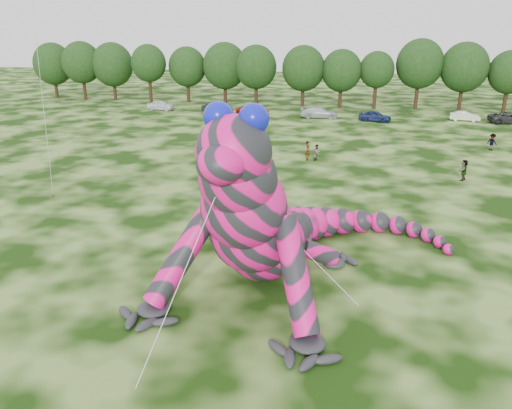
{
  "coord_description": "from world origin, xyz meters",
  "views": [
    {
      "loc": [
        -1.78,
        -23.04,
        12.31
      ],
      "look_at": [
        -6.26,
        -0.44,
        4.0
      ],
      "focal_mm": 35.0,
      "sensor_mm": 36.0,
      "label": 1
    }
  ],
  "objects_px": {
    "tree_10": "(419,74)",
    "tree_12": "(508,82)",
    "car_1": "(217,108)",
    "spectator_2": "(492,142)",
    "tree_3": "(149,74)",
    "car_6": "(510,118)",
    "car_2": "(253,110)",
    "tree_7": "(303,77)",
    "tree_5": "(225,73)",
    "tree_8": "(341,79)",
    "tree_11": "(463,77)",
    "tree_4": "(188,75)",
    "tree_9": "(376,80)",
    "spectator_0": "(308,151)",
    "tree_1": "(82,71)",
    "car_5": "(465,116)",
    "car_3": "(319,113)",
    "spectator_1": "(317,152)",
    "flying_kite": "(32,2)",
    "inflatable_gecko": "(273,185)",
    "tree_2": "(113,71)",
    "tree_6": "(256,76)",
    "car_4": "(375,116)",
    "car_0": "(161,105)",
    "tree_0": "(54,70)"
  },
  "relations": [
    {
      "from": "tree_3",
      "to": "tree_5",
      "type": "bearing_deg",
      "value": 6.2
    },
    {
      "from": "car_1",
      "to": "spectator_2",
      "type": "distance_m",
      "value": 38.52
    },
    {
      "from": "tree_11",
      "to": "car_1",
      "type": "distance_m",
      "value": 37.17
    },
    {
      "from": "tree_3",
      "to": "car_6",
      "type": "height_order",
      "value": "tree_3"
    },
    {
      "from": "flying_kite",
      "to": "spectator_1",
      "type": "height_order",
      "value": "flying_kite"
    },
    {
      "from": "tree_12",
      "to": "car_5",
      "type": "height_order",
      "value": "tree_12"
    },
    {
      "from": "inflatable_gecko",
      "to": "spectator_0",
      "type": "bearing_deg",
      "value": 100.72
    },
    {
      "from": "tree_2",
      "to": "spectator_0",
      "type": "bearing_deg",
      "value": -43.33
    },
    {
      "from": "tree_4",
      "to": "tree_9",
      "type": "bearing_deg",
      "value": -2.55
    },
    {
      "from": "flying_kite",
      "to": "car_1",
      "type": "distance_m",
      "value": 44.81
    },
    {
      "from": "car_1",
      "to": "car_2",
      "type": "relative_size",
      "value": 0.93
    },
    {
      "from": "tree_1",
      "to": "car_5",
      "type": "bearing_deg",
      "value": -8.36
    },
    {
      "from": "spectator_2",
      "to": "tree_10",
      "type": "bearing_deg",
      "value": -30.68
    },
    {
      "from": "tree_5",
      "to": "spectator_2",
      "type": "distance_m",
      "value": 44.72
    },
    {
      "from": "tree_2",
      "to": "spectator_0",
      "type": "distance_m",
      "value": 51.06
    },
    {
      "from": "car_3",
      "to": "spectator_2",
      "type": "xyz_separation_m",
      "value": [
        19.12,
        -15.9,
        0.13
      ]
    },
    {
      "from": "tree_10",
      "to": "car_5",
      "type": "height_order",
      "value": "tree_10"
    },
    {
      "from": "tree_8",
      "to": "flying_kite",
      "type": "bearing_deg",
      "value": -108.54
    },
    {
      "from": "tree_0",
      "to": "tree_10",
      "type": "bearing_deg",
      "value": -0.61
    },
    {
      "from": "car_0",
      "to": "tree_0",
      "type": "bearing_deg",
      "value": 74.69
    },
    {
      "from": "tree_7",
      "to": "tree_11",
      "type": "bearing_deg",
      "value": 3.33
    },
    {
      "from": "inflatable_gecko",
      "to": "tree_12",
      "type": "xyz_separation_m",
      "value": [
        25.62,
        57.18,
        -0.27
      ]
    },
    {
      "from": "flying_kite",
      "to": "tree_1",
      "type": "bearing_deg",
      "value": 117.49
    },
    {
      "from": "tree_4",
      "to": "car_5",
      "type": "distance_m",
      "value": 43.85
    },
    {
      "from": "tree_2",
      "to": "spectator_0",
      "type": "relative_size",
      "value": 5.14
    },
    {
      "from": "spectator_1",
      "to": "flying_kite",
      "type": "bearing_deg",
      "value": 164.49
    },
    {
      "from": "tree_1",
      "to": "car_4",
      "type": "height_order",
      "value": "tree_1"
    },
    {
      "from": "tree_6",
      "to": "tree_11",
      "type": "xyz_separation_m",
      "value": [
        31.34,
        1.51,
        0.29
      ]
    },
    {
      "from": "car_6",
      "to": "car_2",
      "type": "bearing_deg",
      "value": 80.88
    },
    {
      "from": "tree_1",
      "to": "tree_6",
      "type": "distance_m",
      "value": 30.83
    },
    {
      "from": "inflatable_gecko",
      "to": "tree_9",
      "type": "xyz_separation_m",
      "value": [
        6.67,
        56.79,
        -0.42
      ]
    },
    {
      "from": "tree_8",
      "to": "car_2",
      "type": "relative_size",
      "value": 1.86
    },
    {
      "from": "tree_10",
      "to": "tree_12",
      "type": "height_order",
      "value": "tree_10"
    },
    {
      "from": "tree_11",
      "to": "spectator_2",
      "type": "bearing_deg",
      "value": -92.98
    },
    {
      "from": "tree_12",
      "to": "spectator_0",
      "type": "relative_size",
      "value": 4.78
    },
    {
      "from": "tree_2",
      "to": "spectator_1",
      "type": "relative_size",
      "value": 6.16
    },
    {
      "from": "tree_6",
      "to": "car_4",
      "type": "relative_size",
      "value": 2.2
    },
    {
      "from": "tree_9",
      "to": "tree_2",
      "type": "bearing_deg",
      "value": 178.16
    },
    {
      "from": "tree_1",
      "to": "car_6",
      "type": "height_order",
      "value": "tree_1"
    },
    {
      "from": "tree_6",
      "to": "car_1",
      "type": "relative_size",
      "value": 2.11
    },
    {
      "from": "spectator_1",
      "to": "tree_9",
      "type": "bearing_deg",
      "value": 16.24
    },
    {
      "from": "car_1",
      "to": "tree_4",
      "type": "bearing_deg",
      "value": 43.93
    },
    {
      "from": "tree_5",
      "to": "tree_12",
      "type": "distance_m",
      "value": 43.14
    },
    {
      "from": "car_4",
      "to": "spectator_1",
      "type": "bearing_deg",
      "value": 176.05
    },
    {
      "from": "tree_7",
      "to": "spectator_2",
      "type": "bearing_deg",
      "value": -48.3
    },
    {
      "from": "tree_5",
      "to": "tree_8",
      "type": "xyz_separation_m",
      "value": [
        18.91,
        -1.45,
        -0.43
      ]
    },
    {
      "from": "car_2",
      "to": "tree_7",
      "type": "bearing_deg",
      "value": -39.24
    },
    {
      "from": "car_6",
      "to": "spectator_1",
      "type": "bearing_deg",
      "value": 126.67
    },
    {
      "from": "tree_2",
      "to": "tree_8",
      "type": "xyz_separation_m",
      "value": [
        38.8,
        -1.78,
        -0.35
      ]
    },
    {
      "from": "tree_7",
      "to": "tree_9",
      "type": "height_order",
      "value": "tree_7"
    }
  ]
}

